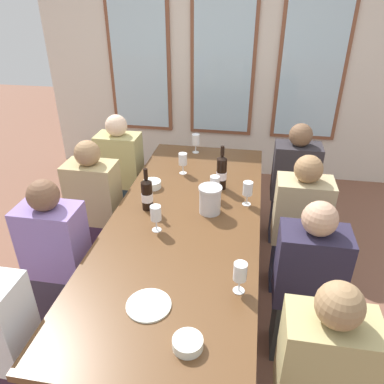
{
  "coord_description": "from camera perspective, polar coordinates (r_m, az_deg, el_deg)",
  "views": [
    {
      "loc": [
        0.4,
        -2.02,
        2.09
      ],
      "look_at": [
        0.0,
        0.27,
        0.79
      ],
      "focal_mm": 34.97,
      "sensor_mm": 36.0,
      "label": 1
    }
  ],
  "objects": [
    {
      "name": "ground_plane",
      "position": [
        2.93,
        -0.92,
        -16.18
      ],
      "size": [
        12.0,
        12.0,
        0.0
      ],
      "primitive_type": "plane",
      "color": "brown"
    },
    {
      "name": "back_wall_with_windows",
      "position": [
        4.38,
        4.84,
        20.77
      ],
      "size": [
        4.17,
        0.1,
        2.9
      ],
      "color": "silver",
      "rests_on": "ground"
    },
    {
      "name": "dining_table",
      "position": [
        2.5,
        -1.05,
        -5.28
      ],
      "size": [
        0.97,
        2.46,
        0.74
      ],
      "color": "brown",
      "rests_on": "ground"
    },
    {
      "name": "white_plate_0",
      "position": [
        1.88,
        -6.62,
        -16.76
      ],
      "size": [
        0.22,
        0.22,
        0.01
      ],
      "primitive_type": "cylinder",
      "color": "white",
      "rests_on": "dining_table"
    },
    {
      "name": "metal_pitcher",
      "position": [
        2.48,
        2.77,
        -1.16
      ],
      "size": [
        0.16,
        0.16,
        0.19
      ],
      "color": "silver",
      "rests_on": "dining_table"
    },
    {
      "name": "wine_bottle_0",
      "position": [
        2.52,
        -6.88,
        -0.32
      ],
      "size": [
        0.08,
        0.08,
        0.3
      ],
      "color": "black",
      "rests_on": "dining_table"
    },
    {
      "name": "wine_bottle_1",
      "position": [
        2.76,
        4.53,
        3.02
      ],
      "size": [
        0.08,
        0.08,
        0.34
      ],
      "color": "black",
      "rests_on": "dining_table"
    },
    {
      "name": "tasting_bowl_0",
      "position": [
        1.7,
        -0.66,
        -22.07
      ],
      "size": [
        0.13,
        0.13,
        0.05
      ],
      "primitive_type": "cylinder",
      "color": "white",
      "rests_on": "dining_table"
    },
    {
      "name": "tasting_bowl_1",
      "position": [
        2.83,
        -6.11,
        1.19
      ],
      "size": [
        0.14,
        0.14,
        0.05
      ],
      "primitive_type": "cylinder",
      "color": "white",
      "rests_on": "dining_table"
    },
    {
      "name": "wine_glass_0",
      "position": [
        1.88,
        7.35,
        -12.14
      ],
      "size": [
        0.07,
        0.07,
        0.17
      ],
      "color": "white",
      "rests_on": "dining_table"
    },
    {
      "name": "wine_glass_1",
      "position": [
        3.38,
        0.57,
        7.9
      ],
      "size": [
        0.07,
        0.07,
        0.17
      ],
      "color": "white",
      "rests_on": "dining_table"
    },
    {
      "name": "wine_glass_2",
      "position": [
        2.99,
        -1.4,
        4.89
      ],
      "size": [
        0.07,
        0.07,
        0.17
      ],
      "color": "white",
      "rests_on": "dining_table"
    },
    {
      "name": "wine_glass_3",
      "position": [
        2.29,
        -5.54,
        -3.4
      ],
      "size": [
        0.07,
        0.07,
        0.17
      ],
      "color": "white",
      "rests_on": "dining_table"
    },
    {
      "name": "wine_glass_4",
      "position": [
        2.58,
        8.49,
        0.37
      ],
      "size": [
        0.07,
        0.07,
        0.17
      ],
      "color": "white",
      "rests_on": "dining_table"
    },
    {
      "name": "wine_glass_5",
      "position": [
        2.63,
        3.49,
        1.27
      ],
      "size": [
        0.07,
        0.07,
        0.17
      ],
      "color": "white",
      "rests_on": "dining_table"
    },
    {
      "name": "seated_person_2",
      "position": [
        3.53,
        -10.71,
        2.39
      ],
      "size": [
        0.38,
        0.24,
        1.11
      ],
      "color": "#23343E",
      "rests_on": "ground"
    },
    {
      "name": "seated_person_3",
      "position": [
        3.38,
        15.13,
        0.58
      ],
      "size": [
        0.38,
        0.24,
        1.11
      ],
      "color": "#2B2D3D",
      "rests_on": "ground"
    },
    {
      "name": "seated_person_4",
      "position": [
        3.04,
        -14.47,
        -2.75
      ],
      "size": [
        0.38,
        0.24,
        1.11
      ],
      "color": "#39263A",
      "rests_on": "ground"
    },
    {
      "name": "seated_person_5",
      "position": [
        2.83,
        15.9,
        -5.56
      ],
      "size": [
        0.38,
        0.24,
        1.11
      ],
      "color": "#24283D",
      "rests_on": "ground"
    },
    {
      "name": "seated_person_6",
      "position": [
        2.59,
        -19.77,
        -9.89
      ],
      "size": [
        0.38,
        0.24,
        1.11
      ],
      "color": "#393142",
      "rests_on": "ground"
    },
    {
      "name": "seated_person_7",
      "position": [
        2.36,
        16.99,
        -13.9
      ],
      "size": [
        0.38,
        0.24,
        1.11
      ],
      "color": "#2E302E",
      "rests_on": "ground"
    }
  ]
}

